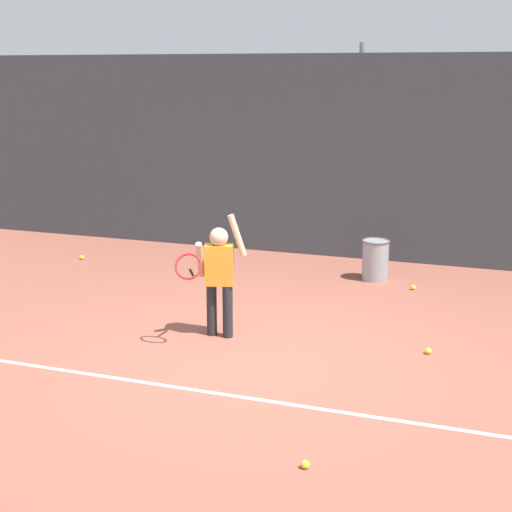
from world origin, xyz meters
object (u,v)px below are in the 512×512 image
object	(u,v)px
tennis_ball_0	(413,288)
tennis_ball_1	(428,351)
tennis_ball_2	(305,464)
tennis_ball_4	(82,257)
ball_hopper	(375,259)
tennis_player	(218,272)

from	to	relation	value
tennis_ball_0	tennis_ball_1	xyz separation A→B (m)	(0.49, -2.30, 0.00)
tennis_ball_1	tennis_ball_2	size ratio (longest dim) A/B	1.00
tennis_ball_0	tennis_ball_4	distance (m)	5.03
ball_hopper	tennis_ball_0	world-z (taller)	ball_hopper
tennis_ball_0	tennis_player	bearing A→B (deg)	-124.35
tennis_ball_0	tennis_ball_4	world-z (taller)	same
tennis_ball_1	tennis_ball_4	bearing A→B (deg)	157.69
tennis_ball_0	tennis_ball_2	xyz separation A→B (m)	(-0.05, -4.94, 0.00)
ball_hopper	tennis_ball_1	distance (m)	2.85
tennis_ball_4	ball_hopper	bearing A→B (deg)	4.69
tennis_player	tennis_ball_2	size ratio (longest dim) A/B	20.46
tennis_ball_0	tennis_ball_1	world-z (taller)	same
tennis_ball_0	tennis_ball_2	world-z (taller)	same
tennis_player	ball_hopper	size ratio (longest dim) A/B	2.40
ball_hopper	tennis_player	bearing A→B (deg)	-111.94
ball_hopper	tennis_ball_4	distance (m)	4.47
tennis_player	tennis_ball_0	xyz separation A→B (m)	(1.73, 2.53, -0.69)
tennis_ball_2	tennis_player	bearing A→B (deg)	124.83
tennis_ball_1	tennis_ball_2	distance (m)	2.70
tennis_ball_1	tennis_player	bearing A→B (deg)	-174.10
tennis_ball_2	tennis_ball_4	distance (m)	6.99
tennis_player	tennis_ball_4	bearing A→B (deg)	126.46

